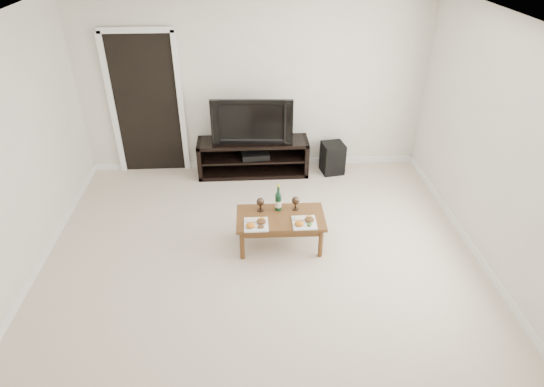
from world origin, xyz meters
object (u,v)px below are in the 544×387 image
Objects in this scene: media_console at (253,157)px; television at (252,119)px; subwoofer at (332,158)px; coffee_table at (280,231)px.

media_console is 1.41× the size of television.
television reaches higher than subwoofer.
subwoofer is 0.46× the size of coffee_table.
television is 1.94m from coffee_table.
media_console reaches higher than coffee_table.
media_console is 0.61m from television.
television is 1.14× the size of coffee_table.
coffee_table is (0.28, -1.79, -0.07)m from media_console.
television reaches higher than media_console.
media_console is 3.47× the size of subwoofer.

